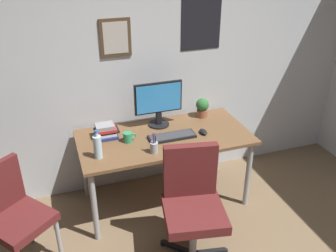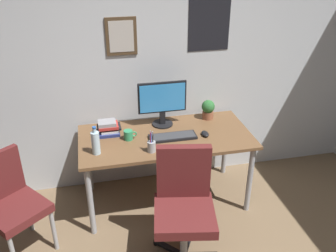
{
  "view_description": "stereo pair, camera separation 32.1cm",
  "coord_description": "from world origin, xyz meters",
  "px_view_note": "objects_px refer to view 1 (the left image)",
  "views": [
    {
      "loc": [
        -1.01,
        -1.11,
        2.35
      ],
      "look_at": [
        -0.08,
        1.59,
        0.87
      ],
      "focal_mm": 39.32,
      "sensor_mm": 36.0,
      "label": 1
    },
    {
      "loc": [
        -0.7,
        -1.2,
        2.35
      ],
      "look_at": [
        -0.08,
        1.59,
        0.87
      ],
      "focal_mm": 39.32,
      "sensor_mm": 36.0,
      "label": 2
    }
  ],
  "objects_px": {
    "keyboard": "(172,136)",
    "potted_plant": "(202,107)",
    "monitor": "(158,102)",
    "water_bottle": "(98,147)",
    "book_stack_left": "(106,131)",
    "side_chair": "(12,212)",
    "office_chair": "(192,200)",
    "computer_mouse": "(203,132)",
    "coffee_mug_near": "(128,137)",
    "pen_cup": "(154,147)"
  },
  "relations": [
    {
      "from": "office_chair",
      "to": "side_chair",
      "type": "height_order",
      "value": "office_chair"
    },
    {
      "from": "office_chair",
      "to": "monitor",
      "type": "relative_size",
      "value": 2.07
    },
    {
      "from": "water_bottle",
      "to": "book_stack_left",
      "type": "relative_size",
      "value": 1.14
    },
    {
      "from": "computer_mouse",
      "to": "coffee_mug_near",
      "type": "bearing_deg",
      "value": 173.47
    },
    {
      "from": "office_chair",
      "to": "book_stack_left",
      "type": "bearing_deg",
      "value": 120.0
    },
    {
      "from": "computer_mouse",
      "to": "water_bottle",
      "type": "distance_m",
      "value": 0.99
    },
    {
      "from": "keyboard",
      "to": "potted_plant",
      "type": "distance_m",
      "value": 0.55
    },
    {
      "from": "office_chair",
      "to": "monitor",
      "type": "height_order",
      "value": "monitor"
    },
    {
      "from": "side_chair",
      "to": "book_stack_left",
      "type": "bearing_deg",
      "value": 32.13
    },
    {
      "from": "pen_cup",
      "to": "office_chair",
      "type": "bearing_deg",
      "value": -70.21
    },
    {
      "from": "side_chair",
      "to": "book_stack_left",
      "type": "distance_m",
      "value": 1.02
    },
    {
      "from": "water_bottle",
      "to": "coffee_mug_near",
      "type": "relative_size",
      "value": 2.12
    },
    {
      "from": "keyboard",
      "to": "water_bottle",
      "type": "height_order",
      "value": "water_bottle"
    },
    {
      "from": "keyboard",
      "to": "coffee_mug_near",
      "type": "height_order",
      "value": "coffee_mug_near"
    },
    {
      "from": "keyboard",
      "to": "pen_cup",
      "type": "distance_m",
      "value": 0.3
    },
    {
      "from": "side_chair",
      "to": "coffee_mug_near",
      "type": "xyz_separation_m",
      "value": [
        1.0,
        0.37,
        0.27
      ]
    },
    {
      "from": "side_chair",
      "to": "keyboard",
      "type": "xyz_separation_m",
      "value": [
        1.39,
        0.31,
        0.24
      ]
    },
    {
      "from": "side_chair",
      "to": "potted_plant",
      "type": "distance_m",
      "value": 1.96
    },
    {
      "from": "coffee_mug_near",
      "to": "book_stack_left",
      "type": "bearing_deg",
      "value": 138.65
    },
    {
      "from": "side_chair",
      "to": "book_stack_left",
      "type": "xyz_separation_m",
      "value": [
        0.83,
        0.52,
        0.28
      ]
    },
    {
      "from": "potted_plant",
      "to": "water_bottle",
      "type": "bearing_deg",
      "value": -158.58
    },
    {
      "from": "keyboard",
      "to": "side_chair",
      "type": "bearing_deg",
      "value": -167.3
    },
    {
      "from": "side_chair",
      "to": "book_stack_left",
      "type": "relative_size",
      "value": 3.96
    },
    {
      "from": "coffee_mug_near",
      "to": "monitor",
      "type": "bearing_deg",
      "value": 32.05
    },
    {
      "from": "keyboard",
      "to": "water_bottle",
      "type": "relative_size",
      "value": 1.7
    },
    {
      "from": "office_chair",
      "to": "monitor",
      "type": "distance_m",
      "value": 1.03
    },
    {
      "from": "keyboard",
      "to": "computer_mouse",
      "type": "xyz_separation_m",
      "value": [
        0.3,
        -0.02,
        0.01
      ]
    },
    {
      "from": "coffee_mug_near",
      "to": "keyboard",
      "type": "bearing_deg",
      "value": -8.65
    },
    {
      "from": "monitor",
      "to": "keyboard",
      "type": "relative_size",
      "value": 1.07
    },
    {
      "from": "water_bottle",
      "to": "book_stack_left",
      "type": "xyz_separation_m",
      "value": [
        0.13,
        0.33,
        -0.05
      ]
    },
    {
      "from": "coffee_mug_near",
      "to": "potted_plant",
      "type": "xyz_separation_m",
      "value": [
        0.83,
        0.26,
        0.06
      ]
    },
    {
      "from": "book_stack_left",
      "to": "computer_mouse",
      "type": "bearing_deg",
      "value": -14.79
    },
    {
      "from": "office_chair",
      "to": "pen_cup",
      "type": "relative_size",
      "value": 4.75
    },
    {
      "from": "monitor",
      "to": "water_bottle",
      "type": "relative_size",
      "value": 1.82
    },
    {
      "from": "coffee_mug_near",
      "to": "pen_cup",
      "type": "bearing_deg",
      "value": -56.98
    },
    {
      "from": "monitor",
      "to": "computer_mouse",
      "type": "relative_size",
      "value": 4.18
    },
    {
      "from": "potted_plant",
      "to": "pen_cup",
      "type": "bearing_deg",
      "value": -142.39
    },
    {
      "from": "potted_plant",
      "to": "side_chair",
      "type": "bearing_deg",
      "value": -160.91
    },
    {
      "from": "side_chair",
      "to": "computer_mouse",
      "type": "bearing_deg",
      "value": 9.86
    },
    {
      "from": "potted_plant",
      "to": "monitor",
      "type": "bearing_deg",
      "value": -175.72
    },
    {
      "from": "office_chair",
      "to": "potted_plant",
      "type": "xyz_separation_m",
      "value": [
        0.49,
        0.97,
        0.3
      ]
    },
    {
      "from": "office_chair",
      "to": "keyboard",
      "type": "xyz_separation_m",
      "value": [
        0.06,
        0.66,
        0.21
      ]
    },
    {
      "from": "computer_mouse",
      "to": "coffee_mug_near",
      "type": "xyz_separation_m",
      "value": [
        -0.69,
        0.08,
        0.03
      ]
    },
    {
      "from": "pen_cup",
      "to": "book_stack_left",
      "type": "xyz_separation_m",
      "value": [
        -0.33,
        0.4,
        0.01
      ]
    },
    {
      "from": "coffee_mug_near",
      "to": "book_stack_left",
      "type": "relative_size",
      "value": 0.54
    },
    {
      "from": "office_chair",
      "to": "potted_plant",
      "type": "height_order",
      "value": "office_chair"
    },
    {
      "from": "water_bottle",
      "to": "book_stack_left",
      "type": "bearing_deg",
      "value": 69.15
    },
    {
      "from": "side_chair",
      "to": "monitor",
      "type": "xyz_separation_m",
      "value": [
        1.35,
        0.6,
        0.46
      ]
    },
    {
      "from": "office_chair",
      "to": "computer_mouse",
      "type": "distance_m",
      "value": 0.76
    },
    {
      "from": "coffee_mug_near",
      "to": "office_chair",
      "type": "bearing_deg",
      "value": -65.2
    }
  ]
}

